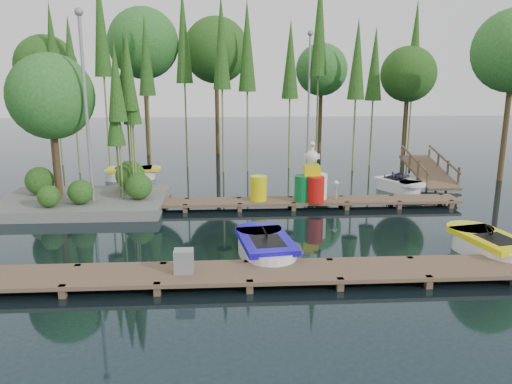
{
  "coord_description": "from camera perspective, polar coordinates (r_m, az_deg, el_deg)",
  "views": [
    {
      "loc": [
        -0.53,
        -15.98,
        4.99
      ],
      "look_at": [
        0.5,
        0.5,
        1.1
      ],
      "focal_mm": 35.0,
      "sensor_mm": 36.0,
      "label": 1
    }
  ],
  "objects": [
    {
      "name": "lamp_island",
      "position": [
        19.15,
        -18.94,
        10.38
      ],
      "size": [
        0.3,
        0.3,
        7.25
      ],
      "color": "gray",
      "rests_on": "ground"
    },
    {
      "name": "lamp_rear",
      "position": [
        27.36,
        6.08,
        11.66
      ],
      "size": [
        0.3,
        0.3,
        7.25
      ],
      "color": "gray",
      "rests_on": "ground"
    },
    {
      "name": "seagull_post",
      "position": [
        19.42,
        9.14,
        0.61
      ],
      "size": [
        0.46,
        0.25,
        0.73
      ],
      "color": "gray",
      "rests_on": "far_dock"
    },
    {
      "name": "yellow_barrel",
      "position": [
        18.99,
        0.3,
        0.43
      ],
      "size": [
        0.63,
        0.63,
        0.95
      ],
      "primitive_type": "cylinder",
      "color": "yellow",
      "rests_on": "far_dock"
    },
    {
      "name": "ramp",
      "position": [
        24.81,
        19.09,
        2.31
      ],
      "size": [
        1.5,
        3.94,
        1.49
      ],
      "color": "brown",
      "rests_on": "ground"
    },
    {
      "name": "ground_plane",
      "position": [
        16.75,
        -1.6,
        -4.08
      ],
      "size": [
        90.0,
        90.0,
        0.0
      ],
      "primitive_type": "plane",
      "color": "#1A2A31"
    },
    {
      "name": "near_dock",
      "position": [
        12.44,
        -0.87,
        -9.23
      ],
      "size": [
        18.0,
        1.5,
        0.5
      ],
      "color": "brown",
      "rests_on": "ground"
    },
    {
      "name": "utility_cabinet",
      "position": [
        12.34,
        -8.25,
        -7.81
      ],
      "size": [
        0.47,
        0.39,
        0.57
      ],
      "primitive_type": "cube",
      "color": "gray",
      "rests_on": "near_dock"
    },
    {
      "name": "boat_white_far",
      "position": [
        22.79,
        16.01,
        0.76
      ],
      "size": [
        2.1,
        2.69,
        1.16
      ],
      "rotation": [
        0.0,
        0.0,
        -0.4
      ],
      "color": "white",
      "rests_on": "ground"
    },
    {
      "name": "boat_blue",
      "position": [
        13.87,
        1.07,
        -6.56
      ],
      "size": [
        1.72,
        3.12,
        1.0
      ],
      "rotation": [
        0.0,
        0.0,
        0.14
      ],
      "color": "white",
      "rests_on": "ground"
    },
    {
      "name": "far_dock",
      "position": [
        19.14,
        1.12,
        -1.14
      ],
      "size": [
        15.0,
        1.2,
        0.5
      ],
      "color": "brown",
      "rests_on": "ground"
    },
    {
      "name": "island",
      "position": [
        20.19,
        -20.33,
        7.31
      ],
      "size": [
        6.2,
        4.2,
        6.75
      ],
      "color": "slate",
      "rests_on": "ground"
    },
    {
      "name": "drum_cluster",
      "position": [
        19.04,
        6.45,
        0.97
      ],
      "size": [
        1.31,
        1.2,
        2.27
      ],
      "color": "#0B6A30",
      "rests_on": "far_dock"
    },
    {
      "name": "boat_yellow_far",
      "position": [
        25.14,
        -14.08,
        2.08
      ],
      "size": [
        2.81,
        1.44,
        1.36
      ],
      "rotation": [
        0.0,
        0.0,
        -0.27
      ],
      "color": "white",
      "rests_on": "ground"
    },
    {
      "name": "tree_screen",
      "position": [
        26.64,
        -7.08,
        15.59
      ],
      "size": [
        34.42,
        18.53,
        10.31
      ],
      "color": "#48351E",
      "rests_on": "ground"
    },
    {
      "name": "boat_yellow_near",
      "position": [
        15.52,
        25.16,
        -5.71
      ],
      "size": [
        1.85,
        3.11,
        0.98
      ],
      "rotation": [
        0.0,
        0.0,
        0.28
      ],
      "color": "white",
      "rests_on": "ground"
    }
  ]
}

